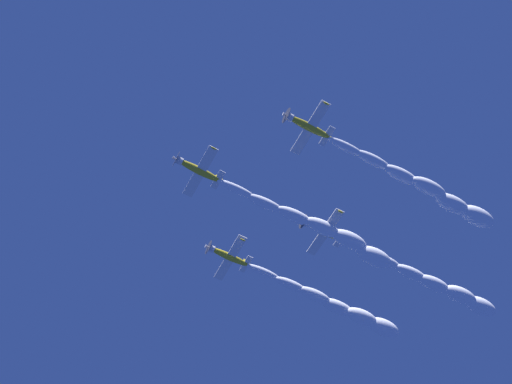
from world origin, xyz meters
The scene contains 8 objects.
airplane_lead centered at (-1.99, 2.41, 83.98)m, with size 7.46×7.55×2.49m.
airplane_left_wingman centered at (-1.10, 19.53, 85.98)m, with size 7.44×7.55×2.54m.
airplane_right_wingman centered at (-19.29, 1.00, 85.80)m, with size 7.51×7.53×2.69m.
airplane_slot_tail centered at (-17.98, 17.12, 83.98)m, with size 7.43×7.55×2.54m.
smoke_trail_lead centered at (-18.49, 18.25, 83.34)m, with size 24.09×22.75×3.42m.
smoke_trail_left_wingman centered at (-17.70, 35.17, 85.32)m, with size 23.69×22.37×3.15m.
smoke_trail_right_wingman centered at (-35.78, 16.55, 85.24)m, with size 23.48×22.22×3.05m.
smoke_trail_slot_tail centered at (-34.50, 32.90, 83.40)m, with size 23.64×22.48×3.10m.
Camera 1 is at (37.22, 24.12, 1.89)m, focal length 44.52 mm.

